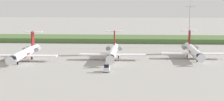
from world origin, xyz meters
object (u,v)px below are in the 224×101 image
(regional_jet_fourth, at_px, (193,51))
(regional_jet_second, at_px, (25,53))
(regional_jet_third, at_px, (113,52))
(baggage_tug, at_px, (107,69))
(antenna_mast, at_px, (190,21))
(safety_cone_front_marker, at_px, (5,70))

(regional_jet_fourth, bearing_deg, regional_jet_second, -172.10)
(regional_jet_fourth, bearing_deg, regional_jet_third, -171.89)
(baggage_tug, bearing_deg, antenna_mast, 61.20)
(regional_jet_fourth, bearing_deg, baggage_tug, -137.51)
(antenna_mast, xyz_separation_m, baggage_tug, (-32.04, -58.27, -10.00))
(regional_jet_second, bearing_deg, safety_cone_front_marker, -90.45)
(regional_jet_second, relative_size, antenna_mast, 1.16)
(regional_jet_third, distance_m, safety_cone_front_marker, 37.87)
(regional_jet_third, relative_size, baggage_tug, 9.69)
(regional_jet_fourth, xyz_separation_m, antenna_mast, (3.21, 31.86, 8.47))
(baggage_tug, height_order, safety_cone_front_marker, baggage_tug)
(regional_jet_third, bearing_deg, safety_cone_front_marker, -142.58)
(regional_jet_third, xyz_separation_m, baggage_tug, (-0.53, -22.38, -1.53))
(baggage_tug, bearing_deg, regional_jet_second, 147.99)
(regional_jet_fourth, bearing_deg, safety_cone_front_marker, -155.15)
(regional_jet_fourth, distance_m, safety_cone_front_marker, 64.31)
(regional_jet_fourth, distance_m, antenna_mast, 33.12)
(antenna_mast, bearing_deg, regional_jet_fourth, -95.75)
(regional_jet_fourth, relative_size, baggage_tug, 9.69)
(regional_jet_fourth, height_order, antenna_mast, antenna_mast)
(antenna_mast, distance_m, safety_cone_front_marker, 85.83)
(regional_jet_third, xyz_separation_m, safety_cone_front_marker, (-30.02, -22.98, -2.26))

